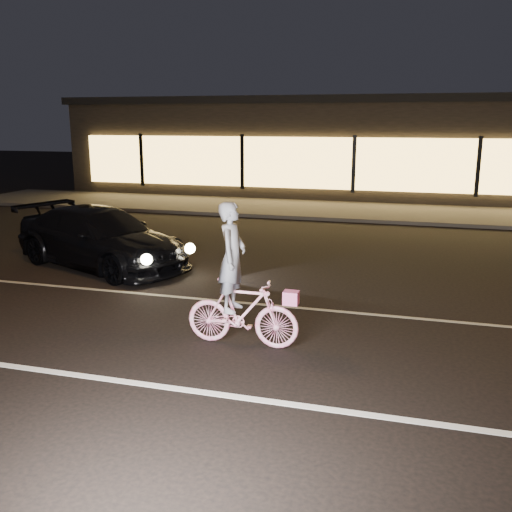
% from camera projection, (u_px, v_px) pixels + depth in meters
% --- Properties ---
extents(ground, '(90.00, 90.00, 0.00)m').
position_uv_depth(ground, '(236.00, 347.00, 8.43)').
color(ground, black).
rests_on(ground, ground).
extents(lane_stripe_near, '(60.00, 0.12, 0.01)m').
position_uv_depth(lane_stripe_near, '(199.00, 392.00, 7.03)').
color(lane_stripe_near, silver).
rests_on(lane_stripe_near, ground).
extents(lane_stripe_far, '(60.00, 0.10, 0.01)m').
position_uv_depth(lane_stripe_far, '(270.00, 305.00, 10.30)').
color(lane_stripe_far, gray).
rests_on(lane_stripe_far, ground).
extents(sidewalk, '(30.00, 4.00, 0.12)m').
position_uv_depth(sidewalk, '(346.00, 211.00, 20.58)').
color(sidewalk, '#383533').
rests_on(sidewalk, ground).
extents(storefront, '(25.40, 8.42, 4.20)m').
position_uv_depth(storefront, '(365.00, 145.00, 25.67)').
color(storefront, black).
rests_on(storefront, ground).
extents(cyclist, '(1.70, 0.59, 2.15)m').
position_uv_depth(cyclist, '(239.00, 296.00, 8.33)').
color(cyclist, '#FF3886').
rests_on(cyclist, ground).
extents(sedan, '(4.97, 3.42, 1.34)m').
position_uv_depth(sedan, '(101.00, 238.00, 12.88)').
color(sedan, black).
rests_on(sedan, ground).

